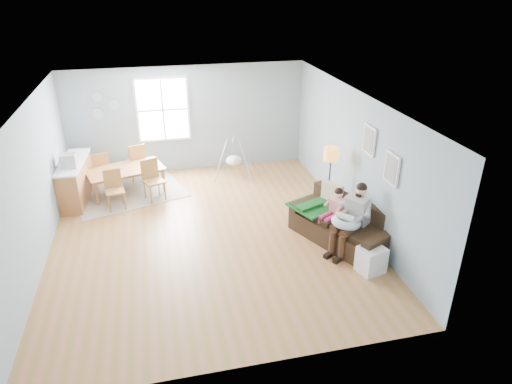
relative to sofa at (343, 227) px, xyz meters
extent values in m
cube|color=#A07438|center=(-2.50, 0.83, -0.33)|extent=(8.40, 9.40, 0.08)
cube|color=white|center=(-2.50, 0.83, 2.71)|extent=(8.40, 9.40, 0.60)
cube|color=#8CA4B7|center=(-2.50, 5.49, 1.06)|extent=(8.40, 0.08, 3.90)
cube|color=#8CA4B7|center=(-2.50, -3.83, 1.06)|extent=(8.40, 0.08, 3.90)
cube|color=#8CA4B7|center=(1.66, 0.83, 1.06)|extent=(0.08, 9.40, 3.90)
cube|color=white|center=(-3.10, 4.30, 1.36)|extent=(1.32, 0.06, 1.62)
cube|color=white|center=(-3.10, 4.27, 1.36)|extent=(1.20, 0.02, 1.50)
cube|color=white|center=(-3.10, 4.26, 1.36)|extent=(1.20, 0.03, 0.04)
cube|color=white|center=(-3.10, 4.26, 1.36)|extent=(0.04, 0.03, 1.50)
cube|color=white|center=(0.47, -0.67, 1.46)|extent=(0.04, 0.44, 0.54)
cube|color=slate|center=(0.44, -0.67, 1.46)|extent=(0.01, 0.36, 0.46)
cube|color=white|center=(0.47, 0.23, 1.66)|extent=(0.04, 0.44, 0.54)
cube|color=slate|center=(0.44, 0.23, 1.66)|extent=(0.01, 0.36, 0.46)
cylinder|color=#9BADBB|center=(-4.60, 4.30, 1.76)|extent=(0.24, 0.02, 0.24)
cylinder|color=#9BADBB|center=(-4.25, 4.30, 1.56)|extent=(0.26, 0.02, 0.26)
cylinder|color=#9BADBB|center=(-4.65, 4.30, 1.36)|extent=(0.28, 0.02, 0.28)
cube|color=black|center=(-0.05, -0.03, -0.09)|extent=(1.65, 2.22, 0.41)
cube|color=black|center=(0.25, 0.12, 0.33)|extent=(1.04, 1.94, 0.42)
cube|color=black|center=(0.33, -0.86, 0.19)|extent=(0.88, 0.54, 0.16)
cube|color=black|center=(-0.44, 0.81, 0.19)|extent=(0.88, 0.54, 0.16)
cube|color=#155F29|center=(-0.36, 0.58, 0.23)|extent=(1.18, 1.11, 0.04)
cube|color=#C7B598|center=(-0.03, 0.57, 0.45)|extent=(0.34, 0.47, 0.46)
cube|color=#9A9A9D|center=(0.14, -0.24, 0.50)|extent=(0.50, 0.53, 0.57)
sphere|color=#E5AD8C|center=(0.19, -0.21, 0.88)|extent=(0.21, 0.21, 0.21)
sphere|color=black|center=(0.19, -0.21, 0.92)|extent=(0.20, 0.20, 0.20)
cylinder|color=#3A2215|center=(-0.10, -0.51, 0.23)|extent=(0.45, 0.35, 0.15)
cylinder|color=#3A2215|center=(-0.21, -0.33, 0.23)|extent=(0.45, 0.35, 0.15)
cylinder|color=#3A2215|center=(-0.28, -0.61, -0.04)|extent=(0.12, 0.12, 0.51)
cylinder|color=#3A2215|center=(-0.39, -0.43, -0.04)|extent=(0.12, 0.12, 0.51)
cube|color=black|center=(-0.35, -0.65, -0.25)|extent=(0.24, 0.20, 0.08)
cube|color=black|center=(-0.45, -0.47, -0.25)|extent=(0.24, 0.20, 0.08)
torus|color=#A4BCCE|center=(-0.13, -0.38, 0.35)|extent=(0.74, 0.73, 0.22)
cylinder|color=silver|center=(-0.13, -0.38, 0.43)|extent=(0.30, 0.31, 0.13)
sphere|color=#E5AD8C|center=(-0.23, -0.24, 0.45)|extent=(0.11, 0.11, 0.11)
cube|color=white|center=(-0.09, 0.18, 0.39)|extent=(0.32, 0.34, 0.37)
sphere|color=#E5AD8C|center=(-0.06, 0.19, 0.65)|extent=(0.17, 0.17, 0.17)
sphere|color=black|center=(-0.06, 0.19, 0.68)|extent=(0.17, 0.17, 0.17)
cylinder|color=#CF326B|center=(-0.27, 0.00, 0.23)|extent=(0.31, 0.22, 0.09)
cylinder|color=#CF326B|center=(-0.34, 0.13, 0.23)|extent=(0.31, 0.22, 0.09)
cylinder|color=#CF326B|center=(-0.40, -0.06, 0.06)|extent=(0.08, 0.08, 0.30)
cylinder|color=#CF326B|center=(-0.46, 0.06, 0.06)|extent=(0.08, 0.08, 0.30)
cylinder|color=black|center=(0.11, 1.10, -0.28)|extent=(0.27, 0.27, 0.03)
cylinder|color=black|center=(0.11, 1.10, 0.38)|extent=(0.03, 0.03, 1.34)
cylinder|color=orange|center=(0.11, 1.10, 1.09)|extent=(0.31, 0.31, 0.27)
cube|color=white|center=(0.08, -1.06, -0.06)|extent=(0.51, 0.48, 0.47)
cube|color=black|center=(-0.10, -1.11, -0.06)|extent=(0.11, 0.32, 0.38)
cube|color=#9C988F|center=(-4.10, 3.18, -0.29)|extent=(2.90, 2.50, 0.01)
imported|color=#995632|center=(-4.10, 3.18, 0.01)|extent=(1.91, 1.39, 0.60)
cube|color=#A37838|center=(-4.33, 2.39, 0.13)|extent=(0.46, 0.46, 0.04)
cube|color=#A37838|center=(-4.36, 2.57, 0.37)|extent=(0.38, 0.10, 0.43)
cylinder|color=#A37838|center=(-4.46, 2.21, -0.08)|extent=(0.04, 0.04, 0.42)
cylinder|color=#A37838|center=(-4.14, 2.26, -0.08)|extent=(0.04, 0.04, 0.42)
cylinder|color=#A37838|center=(-4.51, 2.52, -0.08)|extent=(0.04, 0.04, 0.42)
cylinder|color=#A37838|center=(-4.20, 2.58, -0.08)|extent=(0.04, 0.04, 0.42)
cube|color=#A37838|center=(-3.48, 2.65, 0.16)|extent=(0.56, 0.56, 0.04)
cube|color=#A37838|center=(-3.55, 2.83, 0.42)|extent=(0.39, 0.19, 0.47)
cylinder|color=#A37838|center=(-3.57, 2.42, -0.06)|extent=(0.04, 0.04, 0.46)
cylinder|color=#A37838|center=(-3.26, 2.55, -0.06)|extent=(0.04, 0.04, 0.46)
cylinder|color=#A37838|center=(-3.71, 2.74, -0.06)|extent=(0.04, 0.04, 0.46)
cylinder|color=#A37838|center=(-3.39, 2.87, -0.06)|extent=(0.04, 0.04, 0.46)
cube|color=#A37838|center=(-4.73, 3.71, 0.14)|extent=(0.51, 0.51, 0.04)
cube|color=#A37838|center=(-4.67, 3.54, 0.38)|extent=(0.38, 0.16, 0.44)
cylinder|color=#A37838|center=(-4.62, 3.92, -0.08)|extent=(0.04, 0.04, 0.43)
cylinder|color=#A37838|center=(-4.93, 3.82, -0.08)|extent=(0.04, 0.04, 0.43)
cylinder|color=#A37838|center=(-4.52, 3.61, -0.08)|extent=(0.04, 0.04, 0.43)
cylinder|color=#A37838|center=(-4.83, 3.50, -0.08)|extent=(0.04, 0.04, 0.43)
cube|color=#A37838|center=(-3.88, 3.97, 0.17)|extent=(0.54, 0.54, 0.04)
cube|color=#A37838|center=(-3.82, 3.78, 0.42)|extent=(0.40, 0.16, 0.47)
cylinder|color=#A37838|center=(-3.77, 4.19, -0.06)|extent=(0.04, 0.04, 0.46)
cylinder|color=#A37838|center=(-4.10, 4.08, -0.06)|extent=(0.04, 0.04, 0.46)
cylinder|color=#A37838|center=(-3.66, 3.86, -0.06)|extent=(0.04, 0.04, 0.46)
cylinder|color=#A37838|center=(-3.99, 3.75, -0.06)|extent=(0.04, 0.04, 0.46)
cube|color=#995632|center=(-5.20, 3.04, 0.17)|extent=(0.58, 1.68, 0.92)
cube|color=white|center=(-5.20, 3.04, 0.64)|extent=(0.62, 1.72, 0.04)
cube|color=#A9A9AE|center=(-5.21, 2.72, 0.80)|extent=(0.32, 0.30, 0.30)
cube|color=black|center=(-5.36, 2.73, 0.80)|extent=(0.03, 0.25, 0.21)
cylinder|color=#A9A9AE|center=(-1.46, 3.58, 0.69)|extent=(0.17, 0.55, 0.04)
ellipsoid|color=beige|center=(-1.46, 3.58, 0.13)|extent=(0.40, 0.40, 0.24)
cylinder|color=#A9A9AE|center=(-1.46, 3.58, 0.41)|extent=(0.01, 0.01, 0.45)
cylinder|color=#A9A9AE|center=(-1.84, 3.36, 0.21)|extent=(0.41, 0.28, 0.97)
cylinder|color=#A9A9AE|center=(-1.24, 3.20, 0.21)|extent=(0.26, 0.43, 0.97)
cylinder|color=#A9A9AE|center=(-1.69, 3.96, 0.21)|extent=(0.26, 0.43, 0.97)
cylinder|color=#A9A9AE|center=(-1.09, 3.81, 0.21)|extent=(0.41, 0.28, 0.97)
camera|label=1|loc=(-3.36, -7.03, 4.42)|focal=32.00mm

